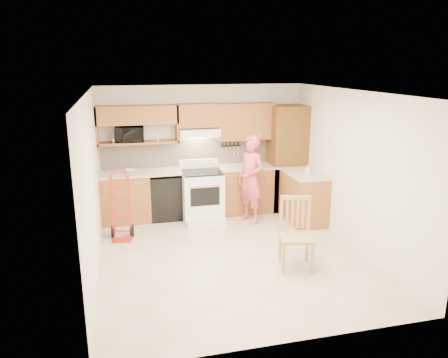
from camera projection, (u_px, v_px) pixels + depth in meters
name	position (u px, v px, depth m)	size (l,w,h in m)	color
floor	(232.00, 256.00, 6.72)	(4.00, 4.50, 0.02)	beige
ceiling	(232.00, 92.00, 6.06)	(4.00, 4.50, 0.02)	white
wall_back	(203.00, 149.00, 8.51)	(4.00, 0.02, 2.50)	white
wall_front	(290.00, 235.00, 4.27)	(4.00, 0.02, 2.50)	white
wall_left	(91.00, 187.00, 5.92)	(0.02, 4.50, 2.50)	white
wall_right	(354.00, 170.00, 6.85)	(0.02, 4.50, 2.50)	white
backsplash	(203.00, 152.00, 8.50)	(3.92, 0.03, 0.55)	#C7B098
lower_cab_left	(125.00, 198.00, 8.07)	(0.90, 0.60, 0.90)	#A16535
dishwasher	(165.00, 196.00, 8.25)	(0.60, 0.60, 0.85)	black
lower_cab_right	(247.00, 189.00, 8.62)	(1.14, 0.60, 0.90)	#A16535
countertop_left	(140.00, 173.00, 8.01)	(1.50, 0.63, 0.04)	beige
countertop_right	(247.00, 167.00, 8.49)	(1.14, 0.63, 0.04)	beige
cab_return_right	(304.00, 198.00, 8.07)	(0.60, 1.00, 0.90)	#A16535
countertop_return	(305.00, 174.00, 7.94)	(0.63, 1.00, 0.04)	beige
pantry_tall	(286.00, 158.00, 8.65)	(0.70, 0.60, 2.10)	brown
upper_cab_left	(137.00, 115.00, 7.86)	(1.50, 0.33, 0.34)	#A16535
upper_shelf_mw	(138.00, 142.00, 8.00)	(1.50, 0.33, 0.04)	#A16535
upper_cab_center	(198.00, 115.00, 8.13)	(0.76, 0.33, 0.44)	#A16535
upper_cab_right	(246.00, 121.00, 8.39)	(1.14, 0.33, 0.70)	#A16535
range_hood	(199.00, 132.00, 8.15)	(0.76, 0.46, 0.14)	white
knife_strip	(230.00, 149.00, 8.58)	(0.40, 0.05, 0.29)	black
microwave	(130.00, 134.00, 7.92)	(0.52, 0.35, 0.29)	black
range	(202.00, 192.00, 8.07)	(0.75, 0.99, 1.11)	white
person	(251.00, 179.00, 7.93)	(0.60, 0.39, 1.65)	#D04D4E
hand_truck	(121.00, 209.00, 7.19)	(0.43, 0.39, 1.08)	red
dining_chair	(297.00, 235.00, 6.17)	(0.47, 0.51, 1.04)	tan
soap_bottle	(307.00, 169.00, 7.83)	(0.08, 0.08, 0.18)	white
bowl	(131.00, 171.00, 7.96)	(0.22, 0.22, 0.05)	white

